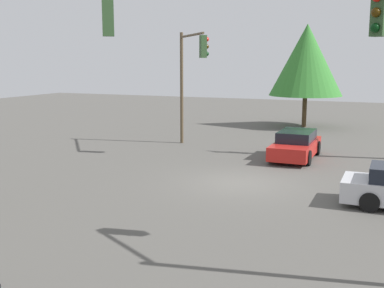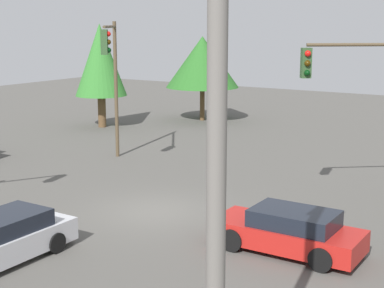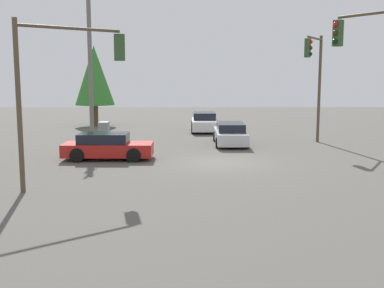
% 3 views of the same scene
% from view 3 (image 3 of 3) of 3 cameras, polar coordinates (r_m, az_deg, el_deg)
% --- Properties ---
extents(ground_plane, '(80.00, 80.00, 0.00)m').
position_cam_3_polar(ground_plane, '(23.13, 3.35, -2.25)').
color(ground_plane, '#54514C').
extents(sedan_silver, '(4.75, 1.90, 1.33)m').
position_cam_3_polar(sedan_silver, '(29.17, 4.55, 1.20)').
color(sedan_silver, silver).
rests_on(sedan_silver, ground_plane).
extents(sedan_white, '(4.27, 1.96, 1.42)m').
position_cam_3_polar(sedan_white, '(35.80, 1.48, 2.59)').
color(sedan_white, silver).
rests_on(sedan_white, ground_plane).
extents(sedan_red, '(1.88, 4.41, 1.31)m').
position_cam_3_polar(sedan_red, '(24.34, -10.04, -0.31)').
color(sedan_red, red).
rests_on(sedan_red, ground_plane).
extents(traffic_signal_main, '(2.75, 1.70, 6.56)m').
position_cam_3_polar(traffic_signal_main, '(29.94, 14.41, 8.40)').
color(traffic_signal_main, brown).
rests_on(traffic_signal_main, ground_plane).
extents(traffic_signal_aux, '(2.89, 3.52, 6.15)m').
position_cam_3_polar(traffic_signal_aux, '(18.58, -15.03, 8.08)').
color(traffic_signal_aux, brown).
rests_on(traffic_signal_aux, ground_plane).
extents(utility_pole_tall, '(2.20, 0.28, 11.65)m').
position_cam_3_polar(utility_pole_tall, '(32.98, -12.04, 11.41)').
color(utility_pole_tall, slate).
rests_on(utility_pole_tall, ground_plane).
extents(electrical_cabinet, '(0.86, 0.60, 1.26)m').
position_cam_3_polar(electrical_cabinet, '(30.73, -10.39, 1.42)').
color(electrical_cabinet, gray).
rests_on(electrical_cabinet, ground_plane).
extents(tree_far, '(3.22, 3.22, 6.53)m').
position_cam_3_polar(tree_far, '(40.40, -11.50, 7.94)').
color(tree_far, brown).
rests_on(tree_far, ground_plane).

